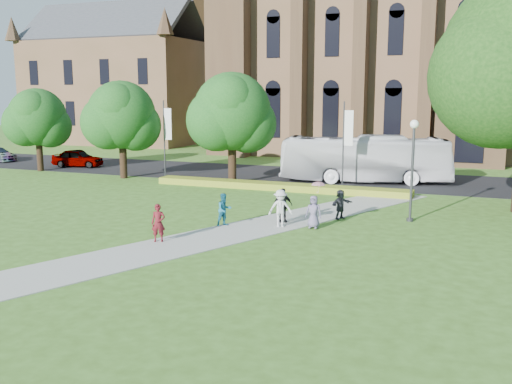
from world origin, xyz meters
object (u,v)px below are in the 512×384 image
at_px(tour_coach, 365,159).
at_px(pedestrian_0, 158,223).
at_px(car_1, 77,157).
at_px(car_0, 78,158).
at_px(streetlamp, 413,158).

distance_m(tour_coach, pedestrian_0, 21.19).
bearing_deg(car_1, car_0, -120.28).
bearing_deg(tour_coach, streetlamp, -171.44).
bearing_deg(streetlamp, pedestrian_0, -140.01).
xyz_separation_m(car_0, pedestrian_0, (20.13, -20.10, 0.11)).
bearing_deg(car_1, streetlamp, -93.53).
relative_size(streetlamp, tour_coach, 0.42).
relative_size(tour_coach, car_1, 3.29).
xyz_separation_m(car_0, car_1, (-1.47, 1.74, -0.14)).
xyz_separation_m(tour_coach, car_1, (-27.01, 1.37, -1.11)).
height_order(streetlamp, car_1, streetlamp).
relative_size(tour_coach, car_0, 2.79).
distance_m(car_0, car_1, 2.28).
bearing_deg(tour_coach, car_1, 74.80).
bearing_deg(car_0, pedestrian_0, -146.45).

